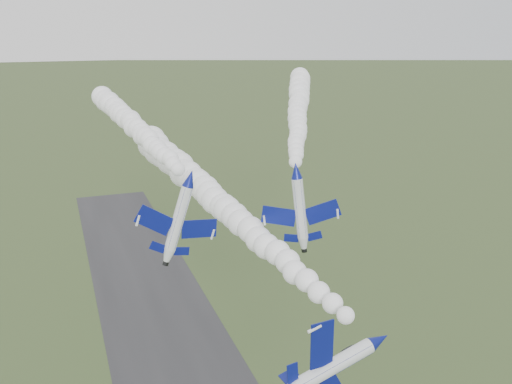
# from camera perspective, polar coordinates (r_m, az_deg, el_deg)

# --- Properties ---
(jet_lead) EXTENTS (3.47, 12.09, 9.68)m
(jet_lead) POSITION_cam_1_polar(r_m,az_deg,el_deg) (54.57, 12.28, -14.31)
(jet_lead) COLOR white
(smoke_trail_jet_lead) EXTENTS (14.82, 77.97, 5.80)m
(smoke_trail_jet_lead) POSITION_cam_1_polar(r_m,az_deg,el_deg) (87.13, -4.31, -0.54)
(smoke_trail_jet_lead) COLOR white
(jet_pair_left) EXTENTS (9.82, 12.37, 4.01)m
(jet_pair_left) POSITION_cam_1_polar(r_m,az_deg,el_deg) (68.77, -6.59, 1.37)
(jet_pair_left) COLOR white
(smoke_trail_jet_pair_left) EXTENTS (6.90, 71.15, 4.86)m
(smoke_trail_jet_pair_left) POSITION_cam_1_polar(r_m,az_deg,el_deg) (105.51, -12.44, 6.79)
(smoke_trail_jet_pair_left) COLOR white
(jet_pair_right) EXTENTS (10.01, 11.52, 3.04)m
(jet_pair_right) POSITION_cam_1_polar(r_m,az_deg,el_deg) (71.52, 4.04, 2.17)
(jet_pair_right) COLOR white
(smoke_trail_jet_pair_right) EXTENTS (33.52, 68.92, 4.72)m
(smoke_trail_jet_pair_right) POSITION_cam_1_polar(r_m,az_deg,el_deg) (109.94, 4.27, 8.48)
(smoke_trail_jet_pair_right) COLOR white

